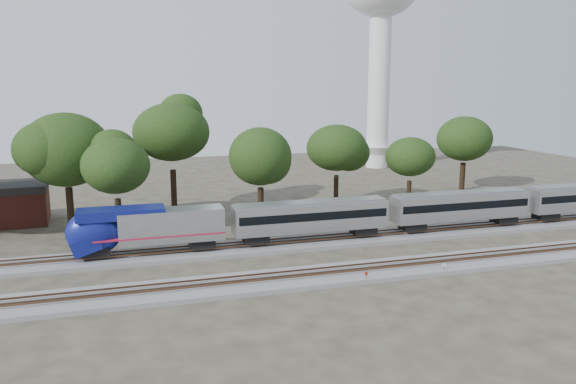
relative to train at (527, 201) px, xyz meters
name	(u,v)px	position (x,y,z in m)	size (l,w,h in m)	color
ground	(323,262)	(-27.08, -6.00, -3.02)	(160.00, 160.00, 0.00)	#383328
track_far	(303,243)	(-27.08, 0.00, -2.81)	(160.00, 5.00, 0.73)	slate
track_near	(340,274)	(-27.08, -10.00, -2.81)	(160.00, 5.00, 0.73)	slate
train	(527,201)	(0.00, 0.00, 0.00)	(101.30, 2.88, 4.25)	silver
switch_stand_red	(366,276)	(-25.60, -12.18, -2.39)	(0.31, 0.09, 0.99)	#512D19
switch_stand_white	(444,267)	(-18.17, -11.96, -2.41)	(0.30, 0.09, 0.96)	#512D19
switch_lever	(404,274)	(-21.64, -11.32, -2.87)	(0.50, 0.30, 0.30)	#512D19
water_tower	(381,7)	(3.81, 47.94, 27.35)	(14.81, 14.81, 40.99)	silver
brick_building	(3,204)	(-58.18, 18.45, -0.61)	(10.34, 7.58, 4.79)	maroon
tree_1	(66,150)	(-50.33, 12.90, 6.11)	(9.29, 9.29, 13.10)	black
tree_2	(116,166)	(-45.16, 8.69, 4.71)	(7.88, 7.88, 11.11)	black
tree_3	(171,132)	(-38.39, 18.66, 7.29)	(10.49, 10.49, 14.79)	black
tree_4	(260,157)	(-29.13, 9.97, 4.95)	(8.12, 8.12, 11.45)	black
tree_5	(337,148)	(-17.30, 15.97, 4.93)	(8.10, 8.10, 11.42)	black
tree_6	(410,157)	(-8.37, 12.44, 3.85)	(7.00, 7.00, 9.87)	black
tree_7	(465,139)	(5.67, 21.42, 4.99)	(8.16, 8.16, 11.51)	black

